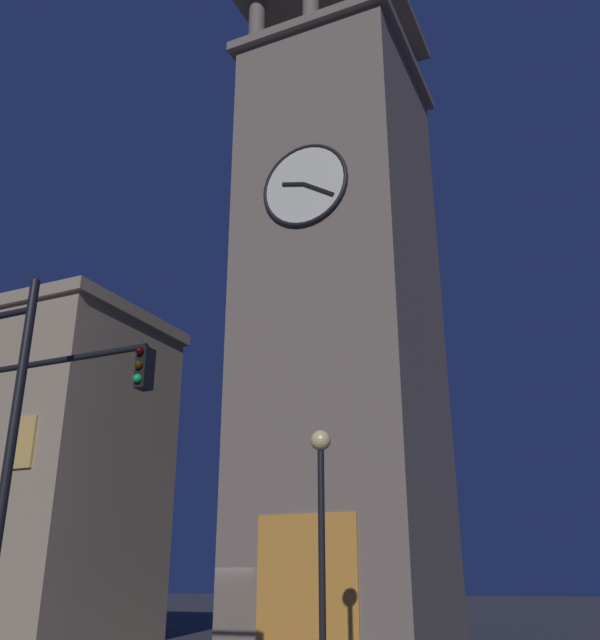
# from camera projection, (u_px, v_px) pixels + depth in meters

# --- Properties ---
(clocktower) EXTENTS (6.83, 7.29, 28.01)m
(clocktower) POSITION_uv_depth(u_px,v_px,m) (342.00, 307.00, 26.23)
(clocktower) COLOR #75665B
(clocktower) RESTS_ON ground_plane
(traffic_signal_near) EXTENTS (4.16, 0.41, 6.71)m
(traffic_signal_near) POSITION_uv_depth(u_px,v_px,m) (19.00, 451.00, 12.87)
(traffic_signal_near) COLOR black
(traffic_signal_near) RESTS_ON ground_plane
(street_lamp) EXTENTS (0.44, 0.44, 5.12)m
(street_lamp) POSITION_uv_depth(u_px,v_px,m) (321.00, 505.00, 14.19)
(street_lamp) COLOR black
(street_lamp) RESTS_ON ground_plane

